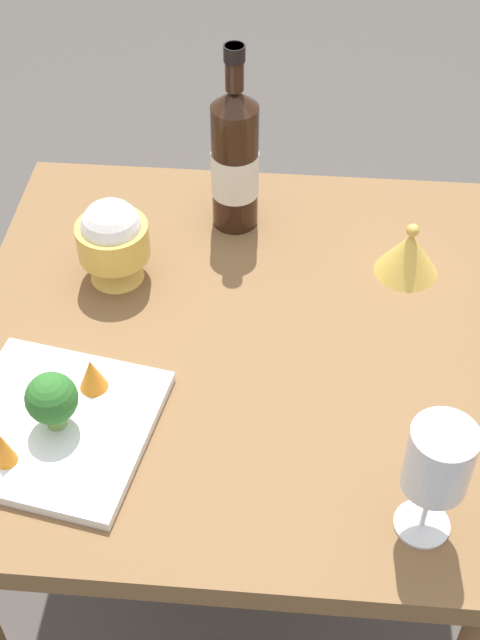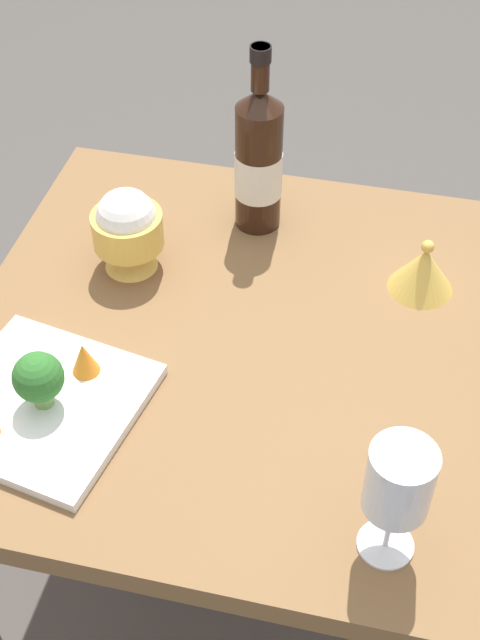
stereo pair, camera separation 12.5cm
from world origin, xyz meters
The scene contains 10 objects.
ground_plane centered at (0.00, 0.00, 0.00)m, with size 8.00×8.00×0.00m, color #4C4742.
dining_table centered at (0.00, 0.00, 0.63)m, with size 0.81×0.81×0.73m.
wine_bottle centered at (-0.26, -0.03, 0.85)m, with size 0.08×0.08×0.32m.
wine_glass centered at (0.30, 0.24, 0.86)m, with size 0.08×0.08×0.18m.
rice_bowl centered at (-0.11, -0.20, 0.80)m, with size 0.11×0.11×0.14m.
rice_bowl_lid centered at (-0.16, 0.25, 0.77)m, with size 0.10×0.10×0.09m.
serving_plate centered at (0.20, -0.23, 0.74)m, with size 0.29×0.29×0.02m.
broccoli_floret centered at (0.20, -0.22, 0.79)m, with size 0.07×0.07×0.09m.
carrot_garnish_left centered at (0.13, -0.19, 0.77)m, with size 0.04×0.04×0.05m.
carrot_garnish_right centered at (0.26, -0.27, 0.77)m, with size 0.03×0.03×0.05m.
Camera 1 is at (0.88, 0.07, 1.64)m, focal length 48.88 mm.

